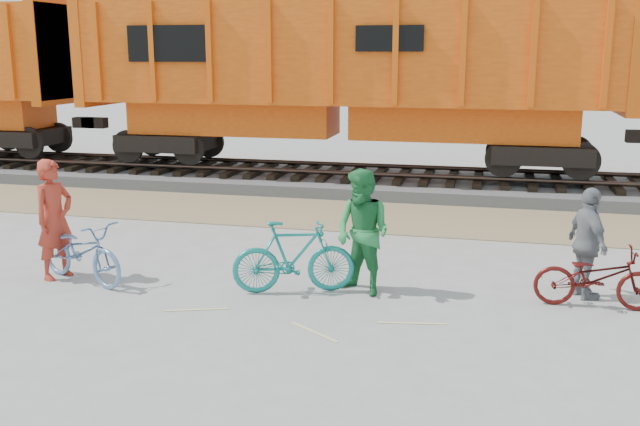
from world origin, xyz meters
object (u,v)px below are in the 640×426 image
(person_solo, at_px, (54,219))
(bicycle_maroon, at_px, (596,277))
(hopper_car_center, at_px, (344,73))
(person_woman, at_px, (588,244))
(bicycle_teal, at_px, (294,257))
(person_man, at_px, (363,232))
(bicycle_blue, at_px, (81,251))

(person_solo, bearing_deg, bicycle_maroon, -70.47)
(hopper_car_center, height_order, person_woman, hopper_car_center)
(hopper_car_center, relative_size, bicycle_teal, 7.67)
(bicycle_maroon, height_order, person_man, person_man)
(bicycle_teal, relative_size, person_woman, 1.11)
(person_man, xyz_separation_m, person_woman, (3.20, 0.56, -0.11))
(hopper_car_center, height_order, bicycle_teal, hopper_car_center)
(bicycle_maroon, bearing_deg, bicycle_blue, 94.15)
(person_solo, height_order, person_woman, person_solo)
(bicycle_blue, relative_size, person_man, 1.00)
(bicycle_maroon, bearing_deg, person_woman, 13.33)
(bicycle_teal, distance_m, person_woman, 4.27)
(hopper_car_center, relative_size, bicycle_blue, 7.48)
(hopper_car_center, height_order, bicycle_blue, hopper_car_center)
(person_woman, bearing_deg, bicycle_blue, 75.79)
(person_solo, xyz_separation_m, person_man, (4.86, 0.39, -0.02))
(hopper_car_center, height_order, person_man, hopper_car_center)
(bicycle_teal, relative_size, person_man, 0.98)
(bicycle_teal, height_order, person_man, person_man)
(bicycle_teal, bearing_deg, bicycle_maroon, -104.07)
(bicycle_blue, bearing_deg, person_man, -61.47)
(bicycle_maroon, bearing_deg, person_man, 92.14)
(bicycle_blue, xyz_separation_m, person_man, (4.36, 0.49, 0.44))
(bicycle_blue, bearing_deg, hopper_car_center, 7.98)
(person_man, bearing_deg, bicycle_blue, -144.07)
(bicycle_teal, distance_m, person_man, 1.09)
(bicycle_blue, height_order, bicycle_maroon, bicycle_blue)
(bicycle_teal, xyz_separation_m, person_woman, (4.20, 0.76, 0.27))
(hopper_car_center, xyz_separation_m, bicycle_blue, (-2.28, -9.02, -2.51))
(bicycle_blue, bearing_deg, person_solo, 100.86)
(person_solo, bearing_deg, hopper_car_center, -1.64)
(person_man, bearing_deg, bicycle_maroon, 32.41)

